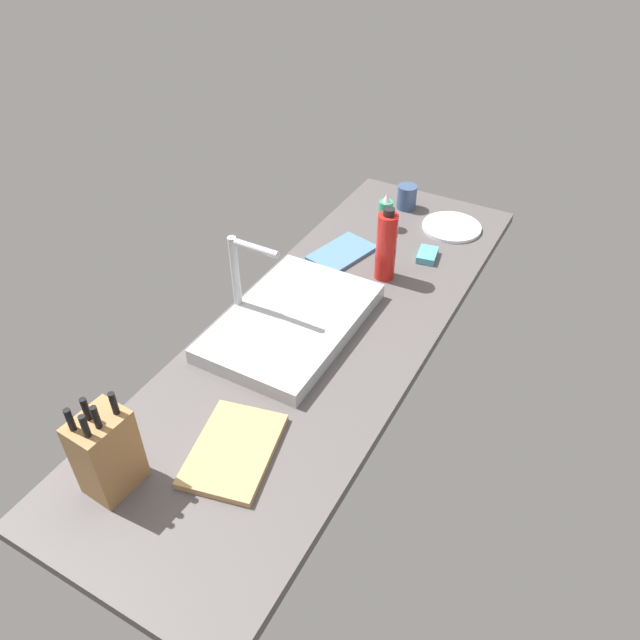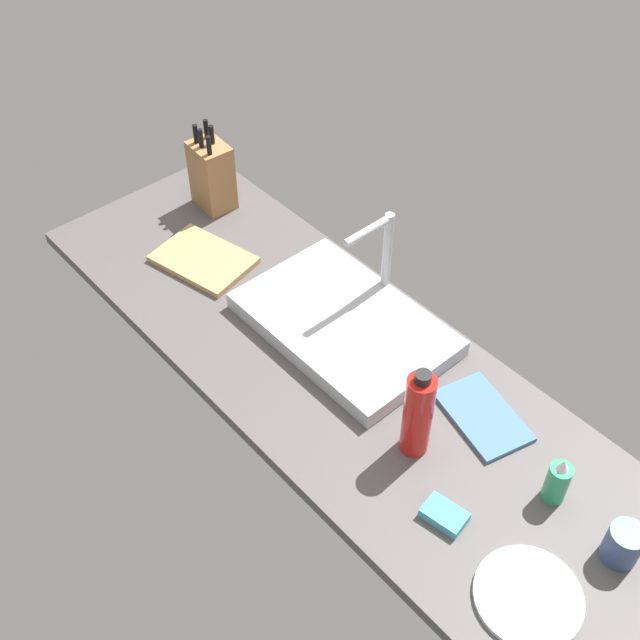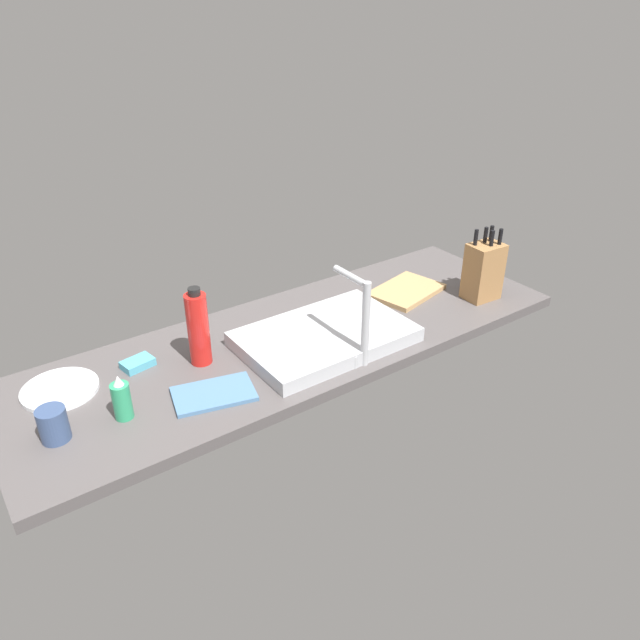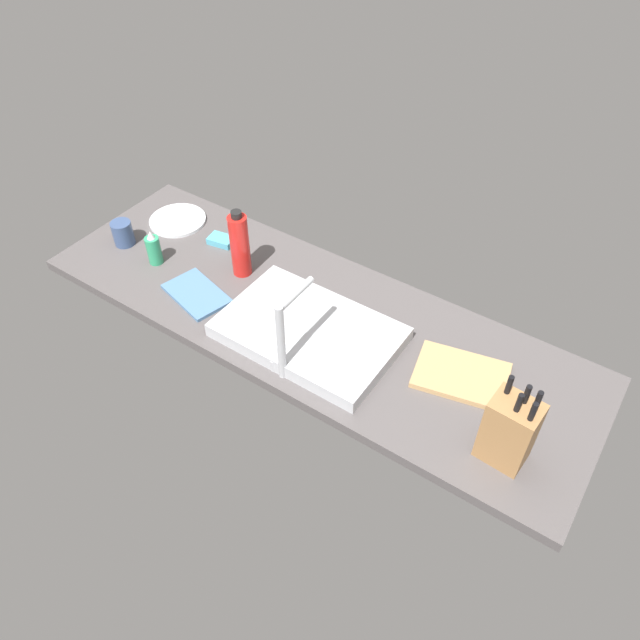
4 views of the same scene
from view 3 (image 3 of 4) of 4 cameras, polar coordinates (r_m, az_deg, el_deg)
countertop_slab at (r=197.36cm, az=-2.31°, el=-2.03°), size 182.61×60.19×3.50cm
sink_basin at (r=191.92cm, az=0.45°, el=-1.57°), size 52.90×34.32×4.62cm
faucet at (r=176.24cm, az=3.87°, el=0.58°), size 5.50×15.85×26.97cm
knife_block at (r=224.14cm, az=15.02°, el=4.47°), size 12.50×9.97×26.09cm
cutting_board at (r=226.01cm, az=8.05°, el=2.71°), size 29.41×23.41×1.80cm
soap_bottle at (r=166.85cm, az=-18.04°, el=-7.08°), size 4.91×4.91×13.00cm
water_bottle at (r=181.43cm, az=-11.31°, el=-0.76°), size 6.45×6.45×24.60cm
dinner_plate at (r=185.78cm, az=-23.12°, el=-5.98°), size 20.99×20.99×1.20cm
dish_towel at (r=171.83cm, az=-9.90°, el=-6.81°), size 24.81×18.75×1.20cm
coffee_mug at (r=166.14cm, az=-23.65°, el=-8.93°), size 7.24×7.24×8.94cm
dish_sponge at (r=188.73cm, az=-16.66°, el=-3.91°), size 9.91×7.49×2.40cm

